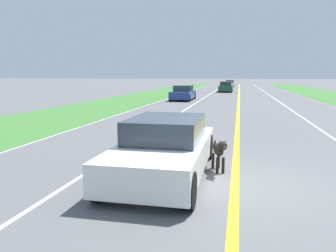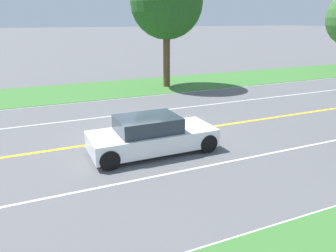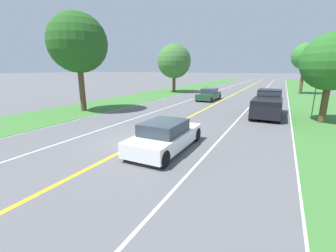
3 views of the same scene
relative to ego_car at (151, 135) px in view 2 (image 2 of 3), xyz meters
name	(u,v)px [view 2 (image 2 of 3)]	position (x,y,z in m)	size (l,w,h in m)	color
ground_plane	(143,137)	(-1.62, 0.27, -0.64)	(400.00, 400.00, 0.00)	#5B5B5E
centre_divider_line	(143,137)	(-1.62, 0.27, -0.63)	(0.18, 160.00, 0.01)	yellow
lane_edge_line_right	(250,234)	(5.38, 0.27, -0.63)	(0.14, 160.00, 0.01)	white
lane_edge_line_left	(103,100)	(-8.62, 0.27, -0.63)	(0.14, 160.00, 0.01)	white
lane_dash_same_dir	(181,171)	(1.88, 0.27, -0.63)	(0.10, 160.00, 0.01)	white
lane_dash_oncoming	(120,115)	(-5.12, 0.27, -0.63)	(0.10, 160.00, 0.01)	white
grass_verge_left	(93,90)	(-11.62, 0.27, -0.62)	(6.00, 160.00, 0.03)	#3D7533
ego_car	(151,135)	(0.00, 0.00, 0.00)	(1.90, 4.49, 1.35)	white
dog	(127,130)	(-1.22, -0.52, -0.11)	(0.45, 1.09, 0.84)	black
roadside_tree_left_near	(167,3)	(-10.86, 5.39, 5.00)	(4.82, 4.82, 8.08)	brown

